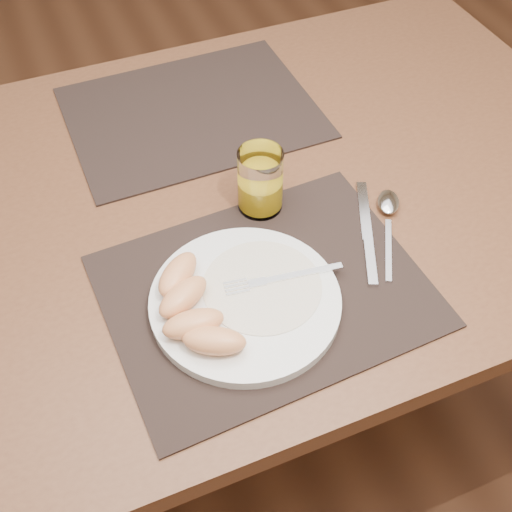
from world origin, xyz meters
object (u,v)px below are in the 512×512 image
object	(u,v)px
plate	(245,301)
knife	(368,240)
placemat_far	(192,112)
table	(232,223)
fork	(274,280)
placemat_near	(265,290)
spoon	(388,209)
juice_glass	(260,184)

from	to	relation	value
plate	knife	xyz separation A→B (m)	(0.22, 0.04, -0.01)
placemat_far	plate	world-z (taller)	plate
table	fork	distance (m)	0.24
knife	fork	bearing A→B (deg)	-170.64
placemat_far	fork	bearing A→B (deg)	-93.15
fork	plate	bearing A→B (deg)	-164.56
table	placemat_near	world-z (taller)	placemat_near
placemat_far	spoon	distance (m)	0.42
table	knife	distance (m)	0.26
placemat_near	juice_glass	size ratio (longest dim) A/B	4.17
plate	fork	xyz separation A→B (m)	(0.05, 0.01, 0.01)
placemat_near	spoon	distance (m)	0.25
knife	spoon	bearing A→B (deg)	35.69
fork	table	bearing A→B (deg)	85.41
placemat_far	juice_glass	distance (m)	0.28
table	fork	size ratio (longest dim) A/B	7.99
spoon	plate	bearing A→B (deg)	-163.05
table	juice_glass	xyz separation A→B (m)	(0.03, -0.06, 0.13)
table	placemat_far	distance (m)	0.24
plate	fork	distance (m)	0.05
placemat_far	plate	size ratio (longest dim) A/B	1.67
fork	knife	bearing A→B (deg)	9.36
placemat_far	fork	distance (m)	0.44
placemat_far	knife	world-z (taller)	knife
table	plate	xyz separation A→B (m)	(-0.07, -0.23, 0.10)
placemat_far	knife	distance (m)	0.44
placemat_far	fork	xyz separation A→B (m)	(-0.02, -0.44, 0.02)
placemat_far	spoon	xyz separation A→B (m)	(0.21, -0.37, 0.01)
placemat_near	spoon	bearing A→B (deg)	16.36
plate	spoon	size ratio (longest dim) A/B	1.53
placemat_near	spoon	xyz separation A→B (m)	(0.24, 0.07, 0.01)
table	knife	xyz separation A→B (m)	(0.15, -0.19, 0.09)
fork	placemat_near	bearing A→B (deg)	177.82
plate	juice_glass	bearing A→B (deg)	61.35
table	spoon	bearing A→B (deg)	-34.71
spoon	juice_glass	world-z (taller)	juice_glass
knife	spoon	xyz separation A→B (m)	(0.06, 0.04, 0.00)
knife	placemat_far	bearing A→B (deg)	109.55
table	juice_glass	distance (m)	0.15
table	juice_glass	world-z (taller)	juice_glass
placemat_near	fork	size ratio (longest dim) A/B	2.57
placemat_near	juice_glass	xyz separation A→B (m)	(0.06, 0.16, 0.05)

